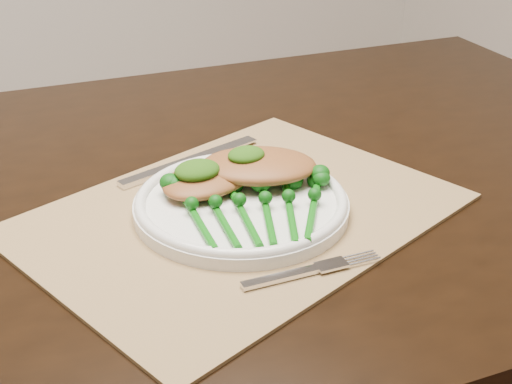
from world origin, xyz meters
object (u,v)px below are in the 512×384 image
placemat (240,214)px  broccolini_bundle (256,214)px  dinner_plate (241,203)px  chicken_fillet_left (208,179)px

placemat → broccolini_bundle: broccolini_bundle is taller
dinner_plate → broccolini_bundle: broccolini_bundle is taller
dinner_plate → chicken_fillet_left: 0.06m
broccolini_bundle → placemat: bearing=106.2°
placemat → chicken_fillet_left: bearing=94.4°
broccolini_bundle → dinner_plate: bearing=103.3°
dinner_plate → chicken_fillet_left: bearing=113.4°
placemat → dinner_plate: bearing=-5.0°
chicken_fillet_left → broccolini_bundle: (0.02, -0.09, -0.01)m
placemat → dinner_plate: 0.01m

